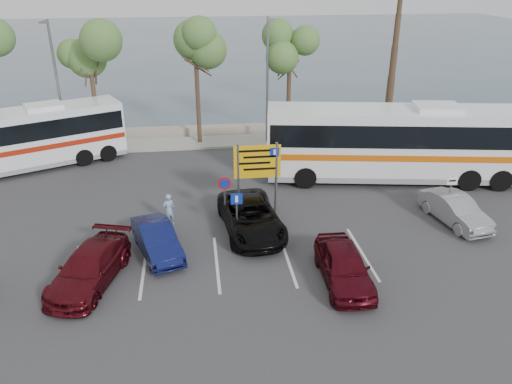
{
  "coord_description": "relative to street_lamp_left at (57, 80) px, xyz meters",
  "views": [
    {
      "loc": [
        -1.79,
        -18.22,
        11.01
      ],
      "look_at": [
        0.91,
        3.0,
        1.25
      ],
      "focal_mm": 35.0,
      "sensor_mm": 36.0,
      "label": 1
    }
  ],
  "objects": [
    {
      "name": "coach_bus_left",
      "position": [
        -2.0,
        -3.02,
        -2.87
      ],
      "size": [
        11.94,
        7.34,
        3.73
      ],
      "color": "white",
      "rests_on": "ground"
    },
    {
      "name": "coach_bus_right",
      "position": [
        18.95,
        -7.02,
        -2.6
      ],
      "size": [
        14.09,
        5.14,
        4.3
      ],
      "color": "white",
      "rests_on": "ground"
    },
    {
      "name": "sea",
      "position": [
        10.0,
        46.48,
        -4.59
      ],
      "size": [
        140.0,
        140.0,
        0.0
      ],
      "primitive_type": "plane",
      "color": "#394D5B",
      "rests_on": "ground"
    },
    {
      "name": "suv_black",
      "position": [
        10.5,
        -12.02,
        -3.88
      ],
      "size": [
        2.91,
        5.42,
        1.45
      ],
      "primitive_type": "imported",
      "rotation": [
        0.0,
        0.0,
        0.1
      ],
      "color": "black",
      "rests_on": "ground"
    },
    {
      "name": "pedestrian_far",
      "position": [
        20.56,
        -7.02,
        -3.75
      ],
      "size": [
        0.84,
        0.97,
        1.69
      ],
      "primitive_type": "imported",
      "rotation": [
        0.0,
        0.0,
        1.85
      ],
      "color": "#31374A",
      "rests_on": "ground"
    },
    {
      "name": "ground",
      "position": [
        10.0,
        -13.52,
        -4.6
      ],
      "size": [
        120.0,
        120.0,
        0.0
      ],
      "primitive_type": "plane",
      "color": "#373739",
      "rests_on": "ground"
    },
    {
      "name": "tree_left",
      "position": [
        2.0,
        0.48,
        1.41
      ],
      "size": [
        3.2,
        3.2,
        7.2
      ],
      "color": "#382619",
      "rests_on": "kerb_strip"
    },
    {
      "name": "direction_sign",
      "position": [
        11.0,
        -10.32,
        -2.17
      ],
      "size": [
        2.2,
        0.12,
        3.6
      ],
      "color": "slate",
      "rests_on": "ground"
    },
    {
      "name": "tree_mid",
      "position": [
        8.5,
        0.48,
        2.06
      ],
      "size": [
        3.2,
        3.2,
        8.0
      ],
      "color": "#382619",
      "rests_on": "kerb_strip"
    },
    {
      "name": "car_red",
      "position": [
        13.5,
        -16.39,
        -3.89
      ],
      "size": [
        1.79,
        4.22,
        1.42
      ],
      "primitive_type": "imported",
      "rotation": [
        0.0,
        0.0,
        -0.03
      ],
      "color": "#4B0A14",
      "rests_on": "ground"
    },
    {
      "name": "pedestrian_near",
      "position": [
        6.82,
        -10.96,
        -3.81
      ],
      "size": [
        0.68,
        0.57,
        1.57
      ],
      "primitive_type": "imported",
      "rotation": [
        0.0,
        0.0,
        3.55
      ],
      "color": "#819BBB",
      "rests_on": "ground"
    },
    {
      "name": "sign_taxi",
      "position": [
        19.8,
        -12.03,
        -3.18
      ],
      "size": [
        0.5,
        0.07,
        2.2
      ],
      "color": "slate",
      "rests_on": "ground"
    },
    {
      "name": "car_maroon",
      "position": [
        4.0,
        -15.26,
        -3.93
      ],
      "size": [
        3.12,
        4.95,
        1.34
      ],
      "primitive_type": "imported",
      "rotation": [
        0.0,
        0.0,
        -0.29
      ],
      "color": "#520D15",
      "rests_on": "ground"
    },
    {
      "name": "tree_right",
      "position": [
        14.5,
        0.48,
        1.57
      ],
      "size": [
        3.2,
        3.2,
        7.4
      ],
      "color": "#382619",
      "rests_on": "kerb_strip"
    },
    {
      "name": "sign_parking",
      "position": [
        9.8,
        -12.73,
        -3.13
      ],
      "size": [
        0.5,
        0.07,
        2.25
      ],
      "color": "slate",
      "rests_on": "ground"
    },
    {
      "name": "kerb_strip",
      "position": [
        10.0,
        0.48,
        -4.52
      ],
      "size": [
        44.0,
        2.4,
        0.15
      ],
      "primitive_type": "cube",
      "color": "#99978B",
      "rests_on": "ground"
    },
    {
      "name": "lane_markings",
      "position": [
        8.86,
        -14.52,
        -4.6
      ],
      "size": [
        12.02,
        4.2,
        0.01
      ],
      "primitive_type": null,
      "color": "silver",
      "rests_on": "ground"
    },
    {
      "name": "seawall",
      "position": [
        10.0,
        2.48,
        -4.3
      ],
      "size": [
        48.0,
        0.8,
        0.6
      ],
      "primitive_type": "cube",
      "color": "gray",
      "rests_on": "ground"
    },
    {
      "name": "sign_no_stop",
      "position": [
        9.4,
        -11.13,
        -3.02
      ],
      "size": [
        0.6,
        0.08,
        2.35
      ],
      "color": "slate",
      "rests_on": "ground"
    },
    {
      "name": "car_silver_b",
      "position": [
        20.0,
        -12.38,
        -3.94
      ],
      "size": [
        2.09,
        4.17,
        1.31
      ],
      "primitive_type": "imported",
      "rotation": [
        0.0,
        0.0,
        0.18
      ],
      "color": "#98989D",
      "rests_on": "ground"
    },
    {
      "name": "street_lamp_left",
      "position": [
        0.0,
        0.0,
        0.0
      ],
      "size": [
        0.45,
        1.15,
        8.01
      ],
      "color": "slate",
      "rests_on": "kerb_strip"
    },
    {
      "name": "street_lamp_right",
      "position": [
        13.0,
        0.0,
        0.0
      ],
      "size": [
        0.45,
        1.15,
        8.01
      ],
      "color": "slate",
      "rests_on": "kerb_strip"
    },
    {
      "name": "car_blue",
      "position": [
        6.4,
        -13.38,
        -3.96
      ],
      "size": [
        2.5,
        4.11,
        1.28
      ],
      "primitive_type": "imported",
      "rotation": [
        0.0,
        0.0,
        0.32
      ],
      "color": "#10174F",
      "rests_on": "ground"
    }
  ]
}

